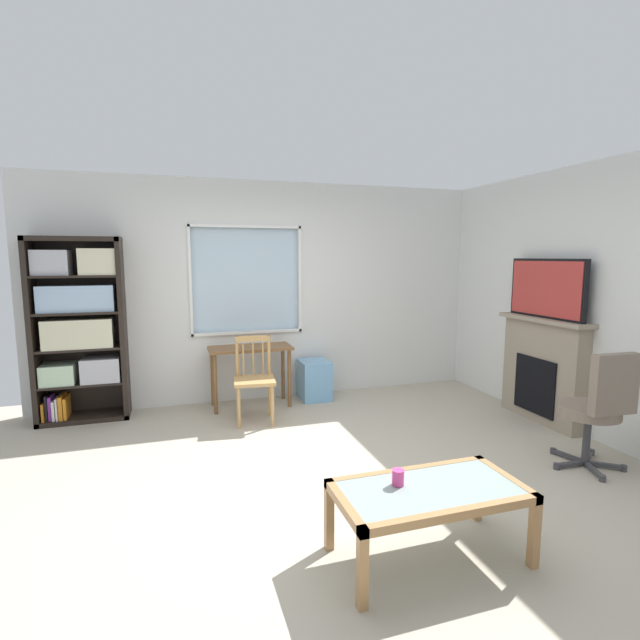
{
  "coord_description": "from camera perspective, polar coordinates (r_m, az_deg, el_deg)",
  "views": [
    {
      "loc": [
        -1.11,
        -3.41,
        1.74
      ],
      "look_at": [
        0.23,
        0.8,
        1.14
      ],
      "focal_mm": 26.36,
      "sensor_mm": 36.0,
      "label": 1
    }
  ],
  "objects": [
    {
      "name": "wooden_chair",
      "position": [
        5.03,
        -7.99,
        -7.04
      ],
      "size": [
        0.46,
        0.44,
        0.9
      ],
      "color": "tan",
      "rests_on": "ground"
    },
    {
      "name": "fireplace",
      "position": [
        5.5,
        25.41,
        -5.45
      ],
      "size": [
        0.26,
        1.11,
        1.11
      ],
      "color": "gray",
      "rests_on": "ground"
    },
    {
      "name": "sippy_cup",
      "position": [
        2.88,
        9.45,
        -18.32
      ],
      "size": [
        0.07,
        0.07,
        0.09
      ],
      "primitive_type": "cylinder",
      "color": "#DB3D84",
      "rests_on": "coffee_table"
    },
    {
      "name": "wall_right",
      "position": [
        5.17,
        30.76,
        1.9
      ],
      "size": [
        0.12,
        4.7,
        2.62
      ],
      "primitive_type": "cube",
      "color": "silver",
      "rests_on": "ground"
    },
    {
      "name": "plastic_drawer_unit",
      "position": [
        5.8,
        -0.71,
        -7.26
      ],
      "size": [
        0.35,
        0.4,
        0.48
      ],
      "primitive_type": "cube",
      "color": "#72ADDB",
      "rests_on": "ground"
    },
    {
      "name": "tv",
      "position": [
        5.37,
        25.8,
        3.47
      ],
      "size": [
        0.06,
        0.98,
        0.61
      ],
      "color": "black",
      "rests_on": "fireplace"
    },
    {
      "name": "coffee_table",
      "position": [
        2.94,
        13.14,
        -20.23
      ],
      "size": [
        1.09,
        0.56,
        0.43
      ],
      "color": "#8C9E99",
      "rests_on": "ground"
    },
    {
      "name": "office_chair",
      "position": [
        4.44,
        30.68,
        -8.84
      ],
      "size": [
        0.57,
        0.58,
        1.0
      ],
      "color": "#7A6B5B",
      "rests_on": "ground"
    },
    {
      "name": "wall_back_with_window",
      "position": [
        5.79,
        -6.31,
        3.31
      ],
      "size": [
        5.37,
        0.15,
        2.62
      ],
      "color": "silver",
      "rests_on": "ground"
    },
    {
      "name": "bookshelf",
      "position": [
        5.54,
        -27.16,
        -0.54
      ],
      "size": [
        0.9,
        0.38,
        1.94
      ],
      "color": "black",
      "rests_on": "ground"
    },
    {
      "name": "desk_under_window",
      "position": [
        5.5,
        -8.45,
        -4.48
      ],
      "size": [
        0.94,
        0.43,
        0.71
      ],
      "color": "brown",
      "rests_on": "ground"
    },
    {
      "name": "ground",
      "position": [
        3.99,
        0.38,
        -18.27
      ],
      "size": [
        6.37,
        5.5,
        0.02
      ],
      "primitive_type": "cube",
      "color": "#B2A893"
    }
  ]
}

